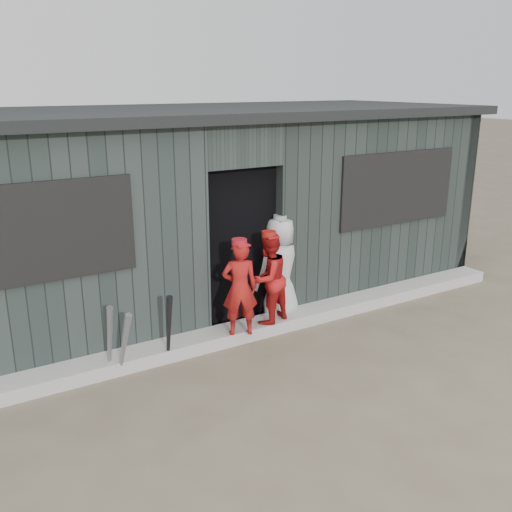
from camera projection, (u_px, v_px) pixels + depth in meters
ground at (353, 402)px, 5.48m from camera, size 80.00×80.00×0.00m
curb at (255, 328)px, 6.95m from camera, size 8.00×0.36×0.15m
bat_left at (124, 345)px, 5.80m from camera, size 0.14×0.34×0.77m
bat_mid at (110, 340)px, 5.84m from camera, size 0.07×0.28×0.82m
bat_right at (169, 330)px, 6.06m from camera, size 0.11×0.30×0.85m
player_red_left at (240, 288)px, 6.46m from camera, size 0.48×0.40×1.11m
player_red_right at (268, 278)px, 6.80m from camera, size 0.64×0.56×1.11m
player_grey_back at (279, 269)px, 7.22m from camera, size 0.69×0.47×1.35m
dugout at (193, 206)px, 7.97m from camera, size 8.30×3.30×2.62m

